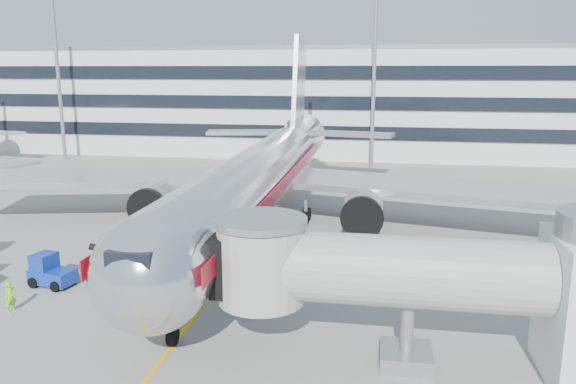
% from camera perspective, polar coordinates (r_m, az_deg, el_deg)
% --- Properties ---
extents(ground, '(180.00, 180.00, 0.00)m').
position_cam_1_polar(ground, '(34.18, -6.79, -9.03)').
color(ground, gray).
rests_on(ground, ground).
extents(lead_in_line, '(0.25, 70.00, 0.01)m').
position_cam_1_polar(lead_in_line, '(43.34, -3.12, -4.30)').
color(lead_in_line, '#E1AA0B').
rests_on(lead_in_line, ground).
extents(main_jet, '(50.95, 48.70, 16.06)m').
position_cam_1_polar(main_jet, '(43.98, -2.70, 1.62)').
color(main_jet, silver).
rests_on(main_jet, ground).
extents(jet_bridge, '(17.80, 4.50, 7.00)m').
position_cam_1_polar(jet_bridge, '(24.28, 16.25, -8.74)').
color(jet_bridge, silver).
rests_on(jet_bridge, ground).
extents(terminal, '(150.00, 24.25, 15.60)m').
position_cam_1_polar(terminal, '(89.06, 3.59, 9.35)').
color(terminal, silver).
rests_on(terminal, ground).
extents(light_mast_west, '(2.40, 1.20, 25.45)m').
position_cam_1_polar(light_mast_west, '(84.92, -22.49, 13.10)').
color(light_mast_west, gray).
rests_on(light_mast_west, ground).
extents(light_mast_centre, '(2.40, 1.20, 25.45)m').
position_cam_1_polar(light_mast_centre, '(72.57, 8.81, 14.15)').
color(light_mast_centre, gray).
rests_on(light_mast_centre, ground).
extents(belt_loader, '(4.23, 2.94, 2.01)m').
position_cam_1_polar(belt_loader, '(36.47, -16.99, -7.16)').
color(belt_loader, '#E5BB09').
rests_on(belt_loader, ground).
extents(baggage_tug, '(2.78, 2.05, 1.90)m').
position_cam_1_polar(baggage_tug, '(35.93, -23.02, -7.48)').
color(baggage_tug, '#0D2D99').
rests_on(baggage_tug, ground).
extents(ramp_worker, '(0.62, 0.72, 1.65)m').
position_cam_1_polar(ramp_worker, '(32.99, -26.37, -9.55)').
color(ramp_worker, '#81E618').
rests_on(ramp_worker, ground).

